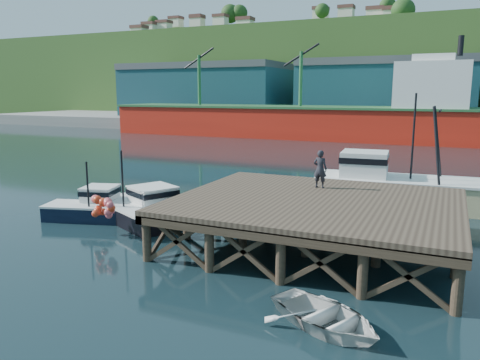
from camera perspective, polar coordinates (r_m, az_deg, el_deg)
The scene contains 12 objects.
ground at distance 23.30m, azimuth -4.08°, elevation -6.15°, with size 300.00×300.00×0.00m, color black.
wharf at distance 20.66m, azimuth 9.18°, elevation -2.89°, with size 12.00×10.00×2.62m.
far_quay at distance 90.42m, azimuth 17.54°, elevation 6.58°, with size 160.00×40.00×2.00m, color gray.
warehouse_left at distance 96.13m, azimuth -4.19°, elevation 10.54°, with size 32.00×16.00×9.00m, color #194453.
warehouse_mid at distance 85.27m, azimuth 17.33°, elevation 10.08°, with size 28.00×16.00×9.00m, color #194453.
cargo_ship at distance 70.34m, azimuth 8.52°, elevation 7.80°, with size 55.50×10.00×13.75m.
hillside at distance 120.16m, azimuth 19.58°, elevation 12.14°, with size 220.00×50.00×22.00m, color #2D511E.
boat_navy at distance 26.38m, azimuth -17.22°, elevation -3.15°, with size 5.47×3.56×3.22m.
boat_black at distance 25.34m, azimuth -12.18°, elevation -3.34°, with size 6.54×5.50×3.82m.
trawler at distance 29.38m, azimuth 18.72°, elevation -0.39°, with size 10.23×4.34×6.68m.
dinghy at distance 14.25m, azimuth 10.39°, elevation -16.02°, with size 2.61×3.66×0.76m, color silver.
dockworker at distance 23.04m, azimuth 9.74°, elevation 1.33°, with size 0.68×0.44×1.85m, color black.
Camera 1 is at (10.63, -19.61, 6.75)m, focal length 35.00 mm.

